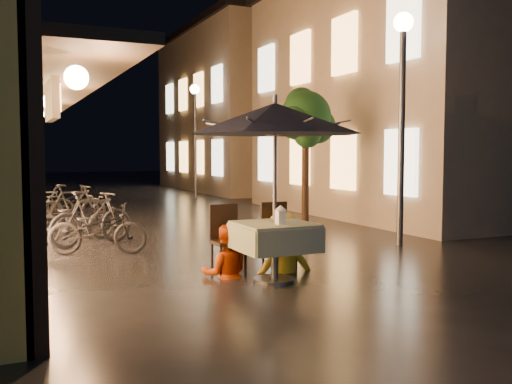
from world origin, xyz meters
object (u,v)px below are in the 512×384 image
person_orange (226,226)px  streetlamp_near (402,86)px  person_yellow (283,215)px  bicycle_0 (98,229)px  cafe_table (275,237)px  table_lantern (281,214)px  patio_umbrella (275,119)px

person_orange → streetlamp_near: bearing=-146.9°
streetlamp_near → person_yellow: bearing=-158.4°
streetlamp_near → person_yellow: size_ratio=2.58×
person_orange → bicycle_0: 2.79m
streetlamp_near → person_yellow: (-3.03, -1.20, -2.10)m
cafe_table → person_yellow: 0.68m
bicycle_0 → streetlamp_near: bearing=-85.7°
cafe_table → table_lantern: bearing=-90.0°
streetlamp_near → person_orange: streetlamp_near is taller
streetlamp_near → person_orange: size_ratio=3.05×
cafe_table → person_orange: 0.75m
person_yellow → bicycle_0: bearing=-42.6°
cafe_table → person_orange: (-0.48, 0.56, 0.11)m
cafe_table → patio_umbrella: (0.00, -0.00, 1.56)m
table_lantern → person_orange: bearing=123.0°
person_orange → cafe_table: bearing=146.9°
patio_umbrella → cafe_table: bearing=135.0°
patio_umbrella → person_orange: patio_umbrella is taller
patio_umbrella → bicycle_0: 3.90m
streetlamp_near → bicycle_0: (-5.24, 1.28, -2.49)m
person_orange → person_yellow: size_ratio=0.85×
table_lantern → bicycle_0: (-1.82, 3.17, -0.49)m
table_lantern → person_orange: 0.91m
streetlamp_near → table_lantern: (-3.42, -1.88, -2.00)m
person_orange → patio_umbrella: bearing=146.9°
cafe_table → patio_umbrella: 1.56m
streetlamp_near → bicycle_0: streetlamp_near is taller
table_lantern → cafe_table: bearing=90.0°
streetlamp_near → person_orange: (-3.90, -1.15, -2.22)m
cafe_table → patio_umbrella: patio_umbrella is taller
patio_umbrella → bicycle_0: patio_umbrella is taller
table_lantern → person_orange: person_orange is taller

